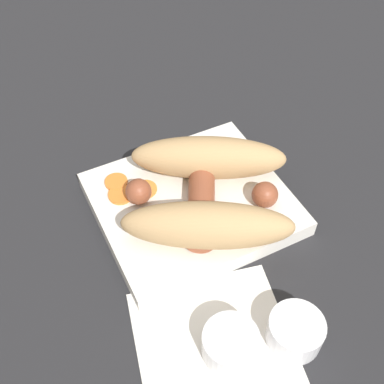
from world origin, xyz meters
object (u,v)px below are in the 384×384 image
food_tray (192,204)px  condiment_cup_near (230,345)px  bread_roll (208,189)px  condiment_cup_far (295,332)px  sausage (201,193)px

food_tray → condiment_cup_near: 0.18m
bread_roll → condiment_cup_near: size_ratio=4.30×
food_tray → condiment_cup_far: size_ratio=4.01×
condiment_cup_near → condiment_cup_far: same height
sausage → condiment_cup_near: size_ratio=2.89×
condiment_cup_far → sausage: bearing=-87.4°
food_tray → condiment_cup_near: size_ratio=4.01×
sausage → bread_roll: bearing=124.5°
condiment_cup_far → food_tray: bearing=-85.5°
food_tray → condiment_cup_far: bearing=94.5°
condiment_cup_near → food_tray: bearing=-105.1°
condiment_cup_far → condiment_cup_near: bearing=-15.1°
condiment_cup_near → bread_roll: bearing=-110.5°
sausage → condiment_cup_near: 0.17m
food_tray → sausage: size_ratio=1.39×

